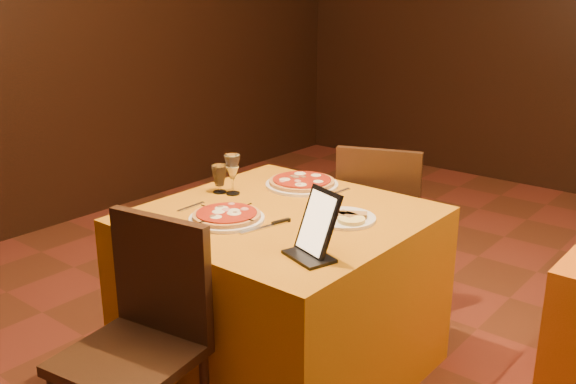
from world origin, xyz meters
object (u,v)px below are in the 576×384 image
Objects in this scene: pizza_near at (227,217)px; water_glass at (219,179)px; chair_main_near at (129,357)px; tablet at (318,222)px; wine_glass at (233,174)px; chair_main_far at (382,224)px; main_table at (282,293)px; pizza_far at (302,183)px.

water_glass is (-0.28, 0.24, 0.05)m from pizza_near.
tablet is at bearing 48.03° from chair_main_near.
pizza_near is 1.28× the size of tablet.
wine_glass is 0.07m from water_glass.
chair_main_near is 1.00× the size of chair_main_far.
water_glass reaches higher than main_table.
main_table is 1.21× the size of chair_main_far.
pizza_far is at bearing 54.06° from water_glass.
main_table is at bearing -4.93° from water_glass.
main_table is 1.21× the size of chair_main_near.
water_glass reaches higher than pizza_near.
chair_main_near reaches higher than pizza_near.
main_table is at bearing 69.13° from chair_main_far.
chair_main_far is (-0.00, 0.84, 0.08)m from main_table.
tablet reaches higher than pizza_near.
chair_main_near is 2.92× the size of pizza_near.
chair_main_near is at bearing -64.71° from water_glass.
chair_main_near is 0.70m from pizza_near.
wine_glass is at bearing 102.08° from chair_main_near.
water_glass is at bearing 175.07° from main_table.
tablet is at bearing -23.07° from wine_glass.
pizza_far is at bearing 60.45° from wine_glass.
chair_main_far is 0.60m from pizza_far.
wine_glass reaches higher than water_glass.
water_glass is (-0.23, -0.32, 0.05)m from pizza_far.
pizza_far is at bearing 49.43° from chair_main_far.
pizza_near is 0.38m from water_glass.
wine_glass is 0.78× the size of tablet.
main_table is 0.67m from tablet.
tablet reaches higher than chair_main_far.
chair_main_near is at bearing -68.79° from wine_glass.
main_table is at bearing 59.91° from pizza_near.
chair_main_far reaches higher than main_table.
pizza_near is 0.35m from wine_glass.
water_glass is at bearing 139.46° from pizza_near.
chair_main_far is 1.10m from pizza_near.
chair_main_near is at bearing -105.03° from tablet.
pizza_near is at bearing -50.30° from wine_glass.
tablet is (0.78, -0.28, 0.06)m from water_glass.
main_table is 0.84m from chair_main_far.
chair_main_near and chair_main_far have the same top height.
chair_main_far is 2.92× the size of pizza_near.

